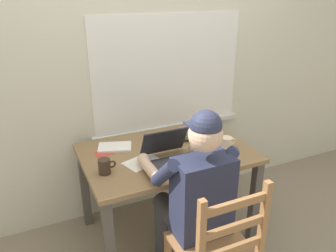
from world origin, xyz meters
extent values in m
plane|color=gray|center=(0.00, 0.00, 0.00)|extent=(8.00, 8.00, 0.00)
cube|color=beige|center=(0.00, 0.49, 1.30)|extent=(6.00, 0.04, 2.60)
cube|color=silver|center=(0.23, 0.47, 1.18)|extent=(1.30, 0.01, 0.93)
cube|color=beige|center=(0.23, 0.46, 0.70)|extent=(1.36, 0.06, 0.04)
cube|color=olive|center=(0.00, 0.00, 0.70)|extent=(1.21, 0.82, 0.03)
cube|color=#4C4742|center=(-0.56, -0.36, 0.34)|extent=(0.06, 0.06, 0.69)
cube|color=#4C4742|center=(0.56, -0.36, 0.34)|extent=(0.06, 0.06, 0.69)
cube|color=#4C4742|center=(-0.56, 0.36, 0.34)|extent=(0.06, 0.06, 0.69)
cube|color=#4C4742|center=(0.56, 0.36, 0.34)|extent=(0.06, 0.06, 0.69)
cube|color=#232842|center=(-0.04, -0.59, 0.71)|extent=(0.34, 0.20, 0.50)
sphere|color=#DBB293|center=(-0.04, -0.59, 1.10)|extent=(0.19, 0.19, 0.19)
sphere|color=#282D47|center=(-0.04, -0.59, 1.15)|extent=(0.17, 0.17, 0.17)
cube|color=#282D47|center=(-0.04, -0.51, 1.13)|extent=(0.13, 0.10, 0.01)
cylinder|color=#38383D|center=(-0.13, -0.39, 0.46)|extent=(0.13, 0.40, 0.13)
cylinder|color=#38383D|center=(0.05, -0.39, 0.46)|extent=(0.13, 0.40, 0.13)
cylinder|color=#38383D|center=(-0.13, -0.19, 0.23)|extent=(0.10, 0.10, 0.46)
cylinder|color=#38383D|center=(0.05, -0.19, 0.23)|extent=(0.10, 0.10, 0.46)
cylinder|color=#232842|center=(-0.24, -0.50, 0.86)|extent=(0.10, 0.25, 0.25)
cylinder|color=#DBB293|center=(-0.24, -0.27, 0.77)|extent=(0.07, 0.28, 0.07)
sphere|color=#DBB293|center=(-0.23, -0.13, 0.77)|extent=(0.08, 0.08, 0.08)
cylinder|color=#232842|center=(0.16, -0.50, 0.86)|extent=(0.10, 0.25, 0.25)
cylinder|color=#DBB293|center=(0.16, -0.27, 0.77)|extent=(0.07, 0.28, 0.07)
sphere|color=#DBB293|center=(0.15, -0.13, 0.77)|extent=(0.08, 0.08, 0.08)
cube|color=olive|center=(-0.04, -0.71, 0.45)|extent=(0.42, 0.42, 0.02)
cube|color=olive|center=(0.15, -0.52, 0.22)|extent=(0.04, 0.04, 0.44)
cube|color=olive|center=(0.15, -0.90, 0.70)|extent=(0.04, 0.04, 0.48)
cube|color=olive|center=(-0.23, -0.90, 0.70)|extent=(0.04, 0.04, 0.48)
cube|color=olive|center=(-0.04, -0.90, 0.58)|extent=(0.36, 0.02, 0.04)
cube|color=olive|center=(-0.04, -0.90, 0.72)|extent=(0.36, 0.02, 0.04)
cube|color=olive|center=(-0.04, -0.90, 0.86)|extent=(0.36, 0.02, 0.04)
cube|color=#232328|center=(-0.05, -0.23, 0.73)|extent=(0.33, 0.23, 0.02)
cube|color=#38383D|center=(-0.05, -0.23, 0.74)|extent=(0.29, 0.17, 0.00)
cube|color=#232328|center=(-0.05, -0.06, 0.84)|extent=(0.33, 0.11, 0.20)
cube|color=silver|center=(-0.05, -0.06, 0.84)|extent=(0.29, 0.09, 0.17)
ellipsoid|color=black|center=(0.21, -0.26, 0.74)|extent=(0.06, 0.10, 0.03)
cylinder|color=beige|center=(0.41, -0.15, 0.77)|extent=(0.09, 0.09, 0.09)
torus|color=beige|center=(0.47, -0.15, 0.77)|extent=(0.05, 0.01, 0.05)
cylinder|color=#38281E|center=(-0.49, -0.12, 0.77)|extent=(0.08, 0.08, 0.10)
torus|color=#38281E|center=(-0.44, -0.12, 0.78)|extent=(0.05, 0.01, 0.05)
cube|color=#BC332D|center=(0.27, 0.15, 0.73)|extent=(0.19, 0.14, 0.02)
cube|color=#38844C|center=(0.26, 0.13, 0.75)|extent=(0.18, 0.17, 0.02)
cube|color=gray|center=(0.28, 0.14, 0.78)|extent=(0.17, 0.15, 0.03)
cube|color=silver|center=(-0.22, -0.09, 0.73)|extent=(0.28, 0.23, 0.01)
cube|color=white|center=(-0.33, 0.21, 0.73)|extent=(0.28, 0.23, 0.02)
cube|color=#C63D33|center=(-0.42, 0.16, 0.72)|extent=(0.13, 0.09, 0.00)
camera|label=1|loc=(-0.91, -2.01, 1.84)|focal=36.08mm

